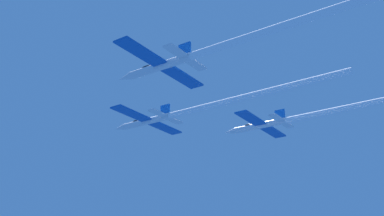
{
  "coord_description": "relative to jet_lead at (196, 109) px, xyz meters",
  "views": [
    {
      "loc": [
        -68.99,
        -59.24,
        -32.57
      ],
      "look_at": [
        0.03,
        -12.18,
        0.32
      ],
      "focal_mm": 40.95,
      "sensor_mm": 36.0,
      "label": 1
    }
  ],
  "objects": [
    {
      "name": "jet_lead",
      "position": [
        0.0,
        0.0,
        0.0
      ],
      "size": [
        20.96,
        53.47,
        3.47
      ],
      "color": "silver"
    },
    {
      "name": "jet_left_wing",
      "position": [
        -17.17,
        -18.64,
        1.33
      ],
      "size": [
        20.96,
        56.79,
        3.47
      ],
      "color": "silver"
    },
    {
      "name": "jet_right_wing",
      "position": [
        18.0,
        -19.63,
        0.58
      ],
      "size": [
        20.96,
        56.08,
        3.47
      ],
      "color": "silver"
    }
  ]
}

